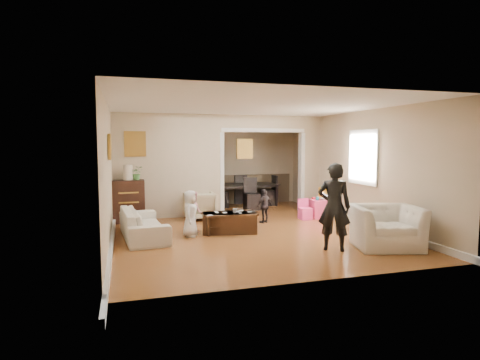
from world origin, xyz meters
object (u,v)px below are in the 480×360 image
object	(u,v)px
dresser	(129,201)
child_kneel_a	(190,214)
coffee_table	(230,222)
adult_person	(334,207)
sofa	(143,223)
table_lamp	(128,172)
coffee_cup	(235,211)
play_table	(320,209)
armchair_front	(386,227)
child_kneel_b	(194,211)
dining_table	(245,195)
child_toddler	(265,206)
cyan_cup	(317,198)
armchair_back	(200,206)

from	to	relation	value
dresser	child_kneel_a	size ratio (longest dim) A/B	1.08
dresser	coffee_table	xyz separation A→B (m)	(2.01, -1.72, -0.29)
dresser	adult_person	world-z (taller)	adult_person
sofa	table_lamp	world-z (taller)	table_lamp
coffee_cup	adult_person	distance (m)	2.24
dresser	play_table	distance (m)	4.69
armchair_front	child_kneel_b	world-z (taller)	child_kneel_b
dining_table	child_toddler	bearing A→B (deg)	-104.07
armchair_front	coffee_cup	bearing A→B (deg)	154.95
dresser	child_toddler	distance (m)	3.21
sofa	dresser	xyz separation A→B (m)	(-0.25, 1.68, 0.22)
play_table	child_kneel_a	bearing A→B (deg)	-161.80
dresser	coffee_cup	size ratio (longest dim) A/B	10.75
armchair_front	child_kneel_a	distance (m)	3.69
table_lamp	coffee_cup	world-z (taller)	table_lamp
play_table	armchair_front	bearing A→B (deg)	-94.69
cyan_cup	sofa	bearing A→B (deg)	-168.06
cyan_cup	child_kneel_b	world-z (taller)	child_kneel_b
coffee_table	child_kneel_a	distance (m)	0.90
coffee_table	play_table	xyz separation A→B (m)	(2.62, 0.99, 0.02)
dining_table	coffee_cup	bearing A→B (deg)	-117.97
sofa	child_kneel_a	xyz separation A→B (m)	(0.91, -0.19, 0.18)
sofa	coffee_cup	bearing A→B (deg)	-97.71
dresser	child_kneel_b	size ratio (longest dim) A/B	1.16
armchair_back	child_kneel_b	xyz separation A→B (m)	(-0.36, -1.30, 0.10)
armchair_front	play_table	world-z (taller)	armchair_front
cyan_cup	child_kneel_a	xyz separation A→B (m)	(-3.37, -1.09, -0.03)
armchair_front	child_toddler	size ratio (longest dim) A/B	1.43
dresser	child_kneel_b	xyz separation A→B (m)	(1.31, -1.42, -0.07)
sofa	dresser	bearing A→B (deg)	3.52
armchair_front	coffee_cup	distance (m)	2.96
play_table	child_kneel_b	size ratio (longest dim) A/B	0.55
sofa	dresser	world-z (taller)	dresser
armchair_back	child_kneel_a	xyz separation A→B (m)	(-0.51, -1.75, 0.13)
child_kneel_a	coffee_table	bearing A→B (deg)	-57.79
table_lamp	child_kneel_b	distance (m)	2.07
armchair_front	coffee_table	bearing A→B (deg)	155.42
coffee_cup	child_kneel_a	size ratio (longest dim) A/B	0.10
adult_person	armchair_front	bearing A→B (deg)	-153.08
armchair_back	coffee_table	xyz separation A→B (m)	(0.34, -1.60, -0.13)
table_lamp	dining_table	distance (m)	3.79
armchair_back	play_table	bearing A→B (deg)	168.76
armchair_front	table_lamp	world-z (taller)	table_lamp
sofa	cyan_cup	distance (m)	4.37
dining_table	child_kneel_b	size ratio (longest dim) A/B	2.17
table_lamp	dining_table	bearing A→B (deg)	24.70
sofa	child_toddler	bearing A→B (deg)	-80.77
coffee_cup	child_toddler	distance (m)	1.24
sofa	coffee_cup	xyz separation A→B (m)	(1.86, -0.09, 0.18)
sofa	table_lamp	bearing A→B (deg)	3.52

